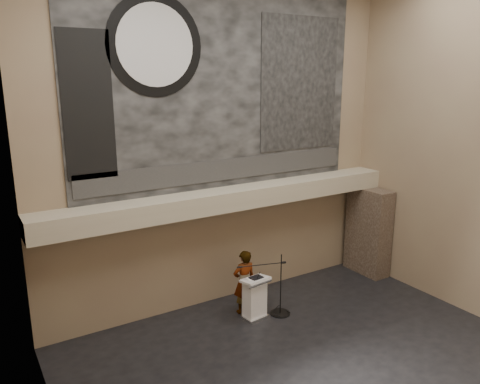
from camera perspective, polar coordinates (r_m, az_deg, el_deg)
floor at (r=10.69m, az=9.66°, el=-20.64°), size 10.00×10.00×0.00m
wall_back at (r=12.19m, az=-1.98°, el=5.58°), size 10.00×0.02×8.50m
wall_left at (r=6.79m, az=-22.31°, el=-2.43°), size 0.02×8.00×8.50m
soffit at (r=12.12m, az=-0.99°, el=-0.75°), size 10.00×0.80×0.50m
sprinkler_left at (r=11.45m, az=-7.77°, el=-3.24°), size 0.04×0.04×0.06m
sprinkler_right at (r=13.19m, az=6.24°, el=-0.86°), size 0.04×0.04×0.06m
banner at (r=12.03m, az=-1.97°, el=12.40°), size 8.00×0.05×5.00m
banner_text_strip at (r=12.23m, az=-1.80°, el=2.76°), size 7.76×0.02×0.55m
banner_clock_rim at (r=11.23m, az=-10.29°, el=17.17°), size 2.30×0.02×2.30m
banner_clock_face at (r=11.21m, az=-10.25°, el=17.18°), size 1.84×0.02×1.84m
banner_building_print at (r=13.35m, az=7.33°, el=12.90°), size 2.60×0.02×3.60m
banner_brick_print at (r=10.74m, az=-18.05°, el=9.92°), size 1.10×0.02×3.20m
stone_pier at (r=15.08m, az=15.37°, el=-4.59°), size 0.60×1.40×2.70m
lectern at (r=12.17m, az=1.79°, el=-12.80°), size 0.73×0.56×1.13m
binder at (r=11.91m, az=2.01°, el=-10.40°), size 0.34×0.29×0.04m
papers at (r=11.85m, az=1.46°, el=-10.61°), size 0.22×0.28×0.00m
speaker_person at (r=12.31m, az=0.51°, el=-10.89°), size 0.65×0.45×1.71m
mic_stand at (r=12.53m, az=4.76°, el=-13.62°), size 1.37×0.61×1.65m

